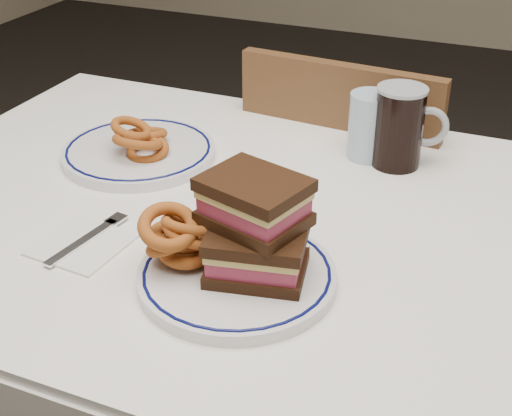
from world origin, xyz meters
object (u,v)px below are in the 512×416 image
at_px(beer_mug, 401,126).
at_px(chair_far, 349,220).
at_px(far_plate, 139,152).
at_px(main_plate, 237,275).
at_px(reuben_sandwich, 256,227).

bearing_deg(beer_mug, chair_far, 120.35).
bearing_deg(chair_far, far_plate, -127.79).
distance_m(main_plate, reuben_sandwich, 0.08).
xyz_separation_m(main_plate, beer_mug, (0.11, 0.42, 0.06)).
bearing_deg(far_plate, main_plate, -41.21).
bearing_deg(far_plate, chair_far, 52.21).
distance_m(main_plate, beer_mug, 0.44).
distance_m(chair_far, beer_mug, 0.44).
relative_size(chair_far, far_plate, 3.25).
bearing_deg(far_plate, reuben_sandwich, -37.99).
height_order(chair_far, far_plate, chair_far).
height_order(main_plate, beer_mug, beer_mug).
distance_m(reuben_sandwich, beer_mug, 0.42).
height_order(reuben_sandwich, far_plate, reuben_sandwich).
height_order(chair_far, reuben_sandwich, reuben_sandwich).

